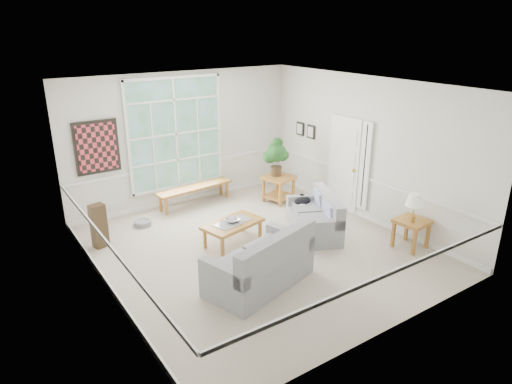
% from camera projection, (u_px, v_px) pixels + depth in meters
% --- Properties ---
extents(floor, '(5.50, 6.00, 0.01)m').
position_uv_depth(floor, '(258.00, 249.00, 8.55)').
color(floor, '#A89E8D').
rests_on(floor, ground).
extents(ceiling, '(5.50, 6.00, 0.02)m').
position_uv_depth(ceiling, '(258.00, 86.00, 7.51)').
color(ceiling, white).
rests_on(ceiling, ground).
extents(wall_back, '(5.50, 0.02, 3.00)m').
position_uv_depth(wall_back, '(184.00, 139.00, 10.36)').
color(wall_back, silver).
rests_on(wall_back, ground).
extents(wall_front, '(5.50, 0.02, 3.00)m').
position_uv_depth(wall_front, '(392.00, 234.00, 5.70)').
color(wall_front, silver).
rests_on(wall_front, ground).
extents(wall_left, '(0.02, 6.00, 3.00)m').
position_uv_depth(wall_left, '(101.00, 205.00, 6.59)').
color(wall_left, silver).
rests_on(wall_left, ground).
extents(wall_right, '(0.02, 6.00, 3.00)m').
position_uv_depth(wall_right, '(367.00, 150.00, 9.47)').
color(wall_right, silver).
rests_on(wall_right, ground).
extents(window_back, '(2.30, 0.08, 2.40)m').
position_uv_depth(window_back, '(176.00, 134.00, 10.17)').
color(window_back, white).
rests_on(window_back, wall_back).
extents(entry_door, '(0.08, 0.90, 2.10)m').
position_uv_depth(entry_door, '(344.00, 164.00, 10.07)').
color(entry_door, white).
rests_on(entry_door, floor).
extents(door_sidelight, '(0.08, 0.26, 1.90)m').
position_uv_depth(door_sidelight, '(365.00, 166.00, 9.55)').
color(door_sidelight, white).
rests_on(door_sidelight, wall_right).
extents(wall_art, '(0.90, 0.06, 1.10)m').
position_uv_depth(wall_art, '(97.00, 147.00, 9.26)').
color(wall_art, maroon).
rests_on(wall_art, wall_back).
extents(wall_frame_near, '(0.04, 0.26, 0.32)m').
position_uv_depth(wall_frame_near, '(311.00, 132.00, 10.79)').
color(wall_frame_near, black).
rests_on(wall_frame_near, wall_right).
extents(wall_frame_far, '(0.04, 0.26, 0.32)m').
position_uv_depth(wall_frame_far, '(300.00, 129.00, 11.10)').
color(wall_frame_far, black).
rests_on(wall_frame_far, wall_right).
extents(loveseat_right, '(1.33, 1.69, 0.81)m').
position_uv_depth(loveseat_right, '(314.00, 214.00, 9.04)').
color(loveseat_right, gray).
rests_on(loveseat_right, floor).
extents(loveseat_front, '(1.96, 1.37, 0.96)m').
position_uv_depth(loveseat_front, '(259.00, 258.00, 7.23)').
color(loveseat_front, gray).
rests_on(loveseat_front, floor).
extents(coffee_table, '(1.26, 0.87, 0.43)m').
position_uv_depth(coffee_table, '(233.00, 233.00, 8.70)').
color(coffee_table, '#9B6426').
rests_on(coffee_table, floor).
extents(pewter_bowl, '(0.34, 0.34, 0.08)m').
position_uv_depth(pewter_bowl, '(232.00, 220.00, 8.62)').
color(pewter_bowl, '#97979C').
rests_on(pewter_bowl, coffee_table).
extents(window_bench, '(1.89, 0.55, 0.43)m').
position_uv_depth(window_bench, '(195.00, 196.00, 10.56)').
color(window_bench, '#9B6426').
rests_on(window_bench, floor).
extents(end_table, '(0.76, 0.76, 0.63)m').
position_uv_depth(end_table, '(279.00, 189.00, 10.72)').
color(end_table, '#9B6426').
rests_on(end_table, floor).
extents(houseplant, '(0.55, 0.55, 0.89)m').
position_uv_depth(houseplant, '(276.00, 157.00, 10.50)').
color(houseplant, '#1D4A1C').
rests_on(houseplant, end_table).
extents(side_table, '(0.61, 0.61, 0.56)m').
position_uv_depth(side_table, '(411.00, 234.00, 8.51)').
color(side_table, '#9B6426').
rests_on(side_table, floor).
extents(table_lamp, '(0.32, 0.32, 0.55)m').
position_uv_depth(table_lamp, '(414.00, 208.00, 8.23)').
color(table_lamp, white).
rests_on(table_lamp, side_table).
extents(pet_bed, '(0.46, 0.46, 0.11)m').
position_uv_depth(pet_bed, '(143.00, 223.00, 9.51)').
color(pet_bed, slate).
rests_on(pet_bed, floor).
extents(floor_speaker, '(0.30, 0.26, 0.84)m').
position_uv_depth(floor_speaker, '(99.00, 226.00, 8.50)').
color(floor_speaker, '#372917').
rests_on(floor_speaker, floor).
extents(cat, '(0.42, 0.33, 0.18)m').
position_uv_depth(cat, '(303.00, 201.00, 9.49)').
color(cat, black).
rests_on(cat, loveseat_right).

